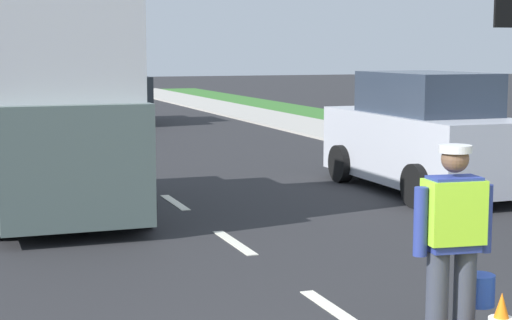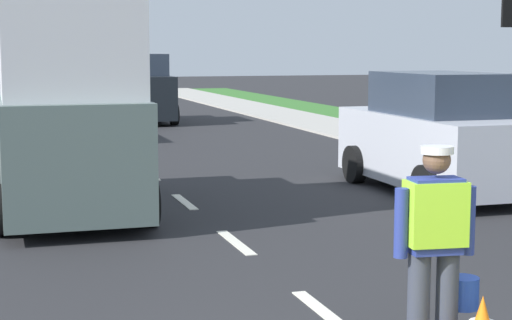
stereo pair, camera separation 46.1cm
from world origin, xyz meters
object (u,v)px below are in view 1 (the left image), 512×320
at_px(delivery_truck, 57,106).
at_px(car_parked_curbside, 423,136).
at_px(road_worker, 455,237).
at_px(car_oncoming_second, 14,109).
at_px(car_outgoing_far, 114,91).

relative_size(delivery_truck, car_parked_curbside, 1.06).
xyz_separation_m(road_worker, car_parked_curbside, (3.80, 6.88, 0.01)).
bearing_deg(car_oncoming_second, road_worker, -82.18).
height_order(road_worker, car_oncoming_second, car_oncoming_second).
relative_size(car_outgoing_far, car_parked_curbside, 0.90).
bearing_deg(car_outgoing_far, delivery_truck, -103.32).
xyz_separation_m(road_worker, delivery_truck, (-2.30, 6.74, 0.68)).
distance_m(delivery_truck, car_outgoing_far, 15.73).
bearing_deg(car_oncoming_second, car_parked_curbside, -57.43).
height_order(road_worker, car_parked_curbside, car_parked_curbside).
bearing_deg(car_outgoing_far, car_oncoming_second, -122.05).
bearing_deg(road_worker, delivery_truck, 108.83).
height_order(delivery_truck, car_parked_curbside, delivery_truck).
height_order(delivery_truck, car_outgoing_far, delivery_truck).
distance_m(car_outgoing_far, car_parked_curbside, 15.36).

